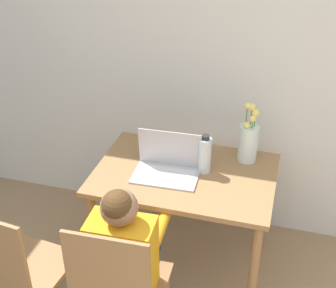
% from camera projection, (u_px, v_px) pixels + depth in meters
% --- Properties ---
extents(wall_back, '(6.40, 0.05, 2.50)m').
position_uv_depth(wall_back, '(256.00, 50.00, 2.74)').
color(wall_back, silver).
rests_on(wall_back, ground_plane).
extents(dining_table, '(1.00, 0.69, 0.70)m').
position_uv_depth(dining_table, '(185.00, 187.00, 2.66)').
color(dining_table, olive).
rests_on(dining_table, ground_plane).
extents(chair_spare, '(0.44, 0.44, 0.90)m').
position_uv_depth(chair_spare, '(17.00, 273.00, 2.29)').
color(chair_spare, olive).
rests_on(chair_spare, ground_plane).
extents(person_seated, '(0.33, 0.43, 1.00)m').
position_uv_depth(person_seated, '(126.00, 249.00, 2.21)').
color(person_seated, orange).
rests_on(person_seated, ground_plane).
extents(laptop, '(0.37, 0.24, 0.23)m').
position_uv_depth(laptop, '(167.00, 164.00, 2.58)').
color(laptop, '#B2B2B7').
rests_on(laptop, dining_table).
extents(flower_vase, '(0.11, 0.11, 0.36)m').
position_uv_depth(flower_vase, '(248.00, 140.00, 2.66)').
color(flower_vase, silver).
rests_on(flower_vase, dining_table).
extents(water_bottle, '(0.07, 0.07, 0.23)m').
position_uv_depth(water_bottle, '(205.00, 155.00, 2.57)').
color(water_bottle, silver).
rests_on(water_bottle, dining_table).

